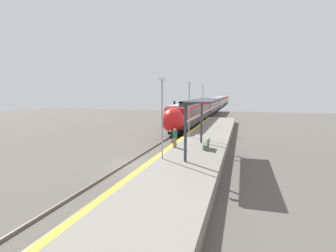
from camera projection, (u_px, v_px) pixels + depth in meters
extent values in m
plane|color=#56514C|center=(135.00, 165.00, 20.36)|extent=(120.00, 120.00, 0.00)
cube|color=slate|center=(126.00, 164.00, 20.55)|extent=(0.08, 90.00, 0.15)
cube|color=slate|center=(143.00, 165.00, 20.15)|extent=(0.08, 90.00, 0.15)
cube|color=black|center=(192.00, 123.00, 43.32)|extent=(2.53, 20.89, 0.79)
cube|color=#38383D|center=(192.00, 118.00, 43.21)|extent=(2.87, 22.71, 0.93)
cube|color=white|center=(192.00, 114.00, 43.13)|extent=(2.89, 22.71, 0.32)
cube|color=red|center=(193.00, 109.00, 43.02)|extent=(2.87, 22.71, 1.40)
cube|color=black|center=(193.00, 109.00, 43.03)|extent=(2.90, 20.89, 0.77)
cube|color=#9E9EA3|center=(193.00, 103.00, 42.91)|extent=(2.58, 22.71, 0.30)
cylinder|color=black|center=(176.00, 131.00, 35.78)|extent=(0.12, 0.85, 0.85)
cylinder|color=black|center=(186.00, 131.00, 35.39)|extent=(0.12, 0.85, 0.85)
cylinder|color=black|center=(180.00, 129.00, 37.88)|extent=(0.12, 0.85, 0.85)
cylinder|color=black|center=(190.00, 129.00, 37.49)|extent=(0.12, 0.85, 0.85)
cylinder|color=black|center=(194.00, 120.00, 49.20)|extent=(0.12, 0.85, 0.85)
cylinder|color=black|center=(202.00, 120.00, 48.81)|extent=(0.12, 0.85, 0.85)
cylinder|color=black|center=(196.00, 119.00, 51.30)|extent=(0.12, 0.85, 0.85)
cylinder|color=black|center=(204.00, 119.00, 50.91)|extent=(0.12, 0.85, 0.85)
ellipsoid|color=red|center=(173.00, 120.00, 31.16)|extent=(2.76, 3.51, 2.91)
ellipsoid|color=black|center=(172.00, 117.00, 30.68)|extent=(2.01, 2.05, 1.48)
sphere|color=#F9F4CC|center=(170.00, 131.00, 30.04)|extent=(0.24, 0.24, 0.24)
cube|color=black|center=(210.00, 112.00, 65.73)|extent=(2.53, 20.89, 0.79)
cube|color=#38383D|center=(210.00, 109.00, 65.62)|extent=(2.87, 22.71, 0.93)
cube|color=white|center=(210.00, 106.00, 65.54)|extent=(2.89, 22.71, 0.32)
cube|color=red|center=(210.00, 103.00, 65.43)|extent=(2.87, 22.71, 1.40)
cube|color=black|center=(210.00, 103.00, 65.44)|extent=(2.90, 20.89, 0.77)
cube|color=#9E9EA3|center=(210.00, 100.00, 65.32)|extent=(2.58, 22.71, 0.30)
cylinder|color=black|center=(202.00, 116.00, 58.19)|extent=(0.12, 0.85, 0.85)
cylinder|color=black|center=(208.00, 116.00, 57.80)|extent=(0.12, 0.85, 0.85)
cylinder|color=black|center=(203.00, 115.00, 60.29)|extent=(0.12, 0.85, 0.85)
cylinder|color=black|center=(210.00, 115.00, 59.90)|extent=(0.12, 0.85, 0.85)
cylinder|color=black|center=(210.00, 111.00, 71.62)|extent=(0.12, 0.85, 0.85)
cylinder|color=black|center=(215.00, 111.00, 71.23)|extent=(0.12, 0.85, 0.85)
cylinder|color=black|center=(211.00, 111.00, 73.72)|extent=(0.12, 0.85, 0.85)
cylinder|color=black|center=(216.00, 111.00, 73.32)|extent=(0.12, 0.85, 0.85)
cube|color=black|center=(218.00, 107.00, 88.15)|extent=(2.53, 20.89, 0.79)
cube|color=#38383D|center=(218.00, 105.00, 88.04)|extent=(2.87, 22.71, 0.93)
cube|color=white|center=(218.00, 103.00, 87.96)|extent=(2.89, 22.71, 0.32)
cube|color=red|center=(218.00, 100.00, 87.85)|extent=(2.87, 22.71, 1.40)
cube|color=black|center=(218.00, 100.00, 87.86)|extent=(2.90, 20.89, 0.77)
cube|color=#9E9EA3|center=(219.00, 98.00, 87.74)|extent=(2.58, 22.71, 0.30)
cylinder|color=black|center=(213.00, 109.00, 80.61)|extent=(0.12, 0.85, 0.85)
cylinder|color=black|center=(218.00, 109.00, 80.22)|extent=(0.12, 0.85, 0.85)
cylinder|color=black|center=(214.00, 109.00, 82.71)|extent=(0.12, 0.85, 0.85)
cylinder|color=black|center=(219.00, 109.00, 82.31)|extent=(0.12, 0.85, 0.85)
cylinder|color=black|center=(218.00, 107.00, 94.03)|extent=(0.12, 0.85, 0.85)
cylinder|color=black|center=(222.00, 107.00, 93.64)|extent=(0.12, 0.85, 0.85)
cylinder|color=black|center=(218.00, 106.00, 96.13)|extent=(0.12, 0.85, 0.85)
cylinder|color=black|center=(222.00, 106.00, 95.74)|extent=(0.12, 0.85, 0.85)
cube|color=black|center=(223.00, 104.00, 110.56)|extent=(2.53, 20.89, 0.79)
cube|color=#38383D|center=(223.00, 102.00, 110.45)|extent=(2.87, 22.71, 0.93)
cube|color=white|center=(223.00, 101.00, 110.37)|extent=(2.89, 22.71, 0.32)
cube|color=red|center=(224.00, 99.00, 110.26)|extent=(2.87, 22.71, 1.40)
cube|color=black|center=(224.00, 99.00, 110.27)|extent=(2.90, 20.89, 0.77)
cube|color=#9E9EA3|center=(224.00, 96.00, 110.15)|extent=(2.58, 22.71, 0.30)
cylinder|color=black|center=(220.00, 105.00, 103.02)|extent=(0.12, 0.85, 0.85)
cylinder|color=black|center=(224.00, 105.00, 102.63)|extent=(0.12, 0.85, 0.85)
cylinder|color=black|center=(220.00, 105.00, 105.12)|extent=(0.12, 0.85, 0.85)
cylinder|color=black|center=(224.00, 105.00, 104.73)|extent=(0.12, 0.85, 0.85)
cylinder|color=black|center=(223.00, 104.00, 116.45)|extent=(0.12, 0.85, 0.85)
cylinder|color=black|center=(226.00, 104.00, 116.06)|extent=(0.12, 0.85, 0.85)
cylinder|color=black|center=(223.00, 104.00, 118.55)|extent=(0.12, 0.85, 0.85)
cylinder|color=black|center=(226.00, 104.00, 118.15)|extent=(0.12, 0.85, 0.85)
cube|color=gray|center=(188.00, 164.00, 19.16)|extent=(4.95, 64.00, 0.88)
cube|color=yellow|center=(158.00, 156.00, 19.72)|extent=(0.40, 64.00, 0.01)
cube|color=#4C6B4C|center=(205.00, 148.00, 21.61)|extent=(0.36, 0.06, 0.42)
cube|color=#4C6B4C|center=(207.00, 145.00, 22.71)|extent=(0.36, 0.06, 0.42)
cube|color=#4C6B4C|center=(206.00, 144.00, 22.13)|extent=(0.44, 1.54, 0.03)
cube|color=#4C6B4C|center=(209.00, 141.00, 22.05)|extent=(0.04, 1.54, 0.44)
cube|color=#7F6647|center=(175.00, 143.00, 22.78)|extent=(0.28, 0.20, 0.81)
cube|color=#1E604C|center=(175.00, 135.00, 22.69)|extent=(0.36, 0.22, 0.64)
sphere|color=tan|center=(175.00, 130.00, 22.63)|extent=(0.22, 0.22, 0.22)
cylinder|color=#59595E|center=(174.00, 116.00, 42.09)|extent=(0.14, 0.14, 3.55)
cube|color=black|center=(174.00, 103.00, 41.82)|extent=(0.28, 0.20, 0.70)
sphere|color=black|center=(174.00, 102.00, 41.69)|extent=(0.14, 0.14, 0.14)
sphere|color=red|center=(174.00, 104.00, 41.73)|extent=(0.14, 0.14, 0.14)
cylinder|color=#9E9EA3|center=(162.00, 120.00, 18.60)|extent=(0.12, 0.12, 5.58)
cube|color=silver|center=(162.00, 79.00, 18.23)|extent=(0.36, 0.20, 0.24)
cylinder|color=#9E9EA3|center=(189.00, 111.00, 27.86)|extent=(0.12, 0.12, 5.58)
cube|color=silver|center=(189.00, 83.00, 27.48)|extent=(0.36, 0.20, 0.24)
cylinder|color=#9E9EA3|center=(203.00, 106.00, 37.11)|extent=(0.12, 0.12, 5.58)
cube|color=silver|center=(203.00, 86.00, 36.74)|extent=(0.36, 0.20, 0.24)
cylinder|color=#333842|center=(185.00, 134.00, 17.93)|extent=(0.20, 0.20, 3.93)
cylinder|color=#333842|center=(201.00, 122.00, 24.77)|extent=(0.20, 0.20, 3.93)
cube|color=#333842|center=(195.00, 102.00, 21.09)|extent=(0.24, 10.18, 0.36)
cube|color=#333842|center=(206.00, 100.00, 20.83)|extent=(2.00, 10.18, 0.10)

